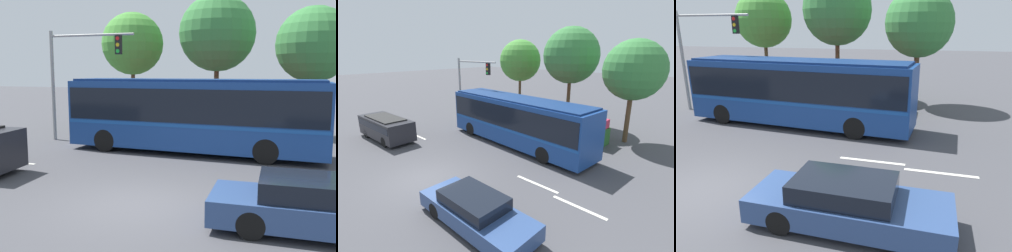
# 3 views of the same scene
# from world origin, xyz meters

# --- Properties ---
(ground_plane) EXTENTS (140.00, 140.00, 0.00)m
(ground_plane) POSITION_xyz_m (0.00, 0.00, 0.00)
(ground_plane) COLOR #444449
(city_bus) EXTENTS (11.31, 3.22, 3.23)m
(city_bus) POSITION_xyz_m (-0.02, 6.95, 1.84)
(city_bus) COLOR navy
(city_bus) RESTS_ON ground
(sedan_foreground) EXTENTS (4.87, 1.78, 1.23)m
(sedan_foreground) POSITION_xyz_m (4.52, -0.49, 0.59)
(sedan_foreground) COLOR navy
(sedan_foreground) RESTS_ON ground
(suv_left_lane) EXTENTS (5.02, 2.09, 1.64)m
(suv_left_lane) POSITION_xyz_m (-7.52, 1.28, 0.96)
(suv_left_lane) COLOR #232328
(suv_left_lane) RESTS_ON ground
(traffic_light_pole) EXTENTS (4.60, 0.24, 5.60)m
(traffic_light_pole) POSITION_xyz_m (-6.50, 8.09, 3.74)
(traffic_light_pole) COLOR gray
(traffic_light_pole) RESTS_ON ground
(flowering_hedge) EXTENTS (9.33, 1.59, 1.75)m
(flowering_hedge) POSITION_xyz_m (-0.06, 10.57, 0.86)
(flowering_hedge) COLOR #286028
(flowering_hedge) RESTS_ON ground
(street_tree_left) EXTENTS (3.88, 3.88, 7.24)m
(street_tree_left) POSITION_xyz_m (-5.46, 13.61, 5.28)
(street_tree_left) COLOR brown
(street_tree_left) RESTS_ON ground
(street_tree_centre) EXTENTS (4.53, 4.53, 8.09)m
(street_tree_centre) POSITION_xyz_m (-0.13, 13.74, 5.81)
(street_tree_centre) COLOR brown
(street_tree_centre) RESTS_ON ground
(street_tree_right) EXTENTS (3.98, 3.98, 6.96)m
(street_tree_right) POSITION_xyz_m (5.20, 12.57, 4.95)
(street_tree_right) COLOR brown
(street_tree_right) RESTS_ON ground
(lane_stripe_near) EXTENTS (2.40, 0.16, 0.01)m
(lane_stripe_near) POSITION_xyz_m (-6.60, 3.10, 0.01)
(lane_stripe_near) COLOR silver
(lane_stripe_near) RESTS_ON ground
(lane_stripe_mid) EXTENTS (2.40, 0.16, 0.01)m
(lane_stripe_mid) POSITION_xyz_m (6.75, 3.10, 0.01)
(lane_stripe_mid) COLOR silver
(lane_stripe_mid) RESTS_ON ground
(lane_stripe_far) EXTENTS (2.40, 0.16, 0.01)m
(lane_stripe_far) POSITION_xyz_m (4.35, 3.45, 0.01)
(lane_stripe_far) COLOR silver
(lane_stripe_far) RESTS_ON ground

